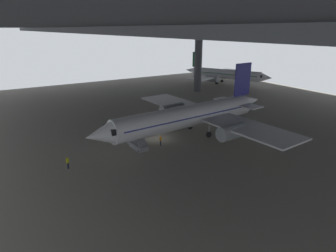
{
  "coord_description": "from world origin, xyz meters",
  "views": [
    {
      "loc": [
        36.18,
        -20.2,
        16.19
      ],
      "look_at": [
        1.61,
        1.01,
        2.44
      ],
      "focal_mm": 30.76,
      "sensor_mm": 36.0,
      "label": 1
    }
  ],
  "objects_px": {
    "airplane_main": "(191,116)",
    "crew_worker_near_nose": "(68,162)",
    "airplane_distant": "(224,74)",
    "boarding_stairs": "(137,143)",
    "baggage_tug": "(196,113)",
    "crew_worker_by_stairs": "(161,140)"
  },
  "relations": [
    {
      "from": "airplane_main",
      "to": "crew_worker_near_nose",
      "type": "xyz_separation_m",
      "value": [
        1.66,
        -19.42,
        -2.36
      ]
    },
    {
      "from": "airplane_distant",
      "to": "boarding_stairs",
      "type": "bearing_deg",
      "value": -54.77
    },
    {
      "from": "airplane_distant",
      "to": "baggage_tug",
      "type": "relative_size",
      "value": 10.75
    },
    {
      "from": "airplane_main",
      "to": "crew_worker_by_stairs",
      "type": "xyz_separation_m",
      "value": [
        1.25,
        -6.19,
        -2.36
      ]
    },
    {
      "from": "airplane_main",
      "to": "crew_worker_by_stairs",
      "type": "bearing_deg",
      "value": -78.58
    },
    {
      "from": "airplane_main",
      "to": "crew_worker_by_stairs",
      "type": "height_order",
      "value": "airplane_main"
    },
    {
      "from": "crew_worker_near_nose",
      "to": "airplane_main",
      "type": "bearing_deg",
      "value": 94.88
    },
    {
      "from": "airplane_main",
      "to": "baggage_tug",
      "type": "relative_size",
      "value": 13.61
    },
    {
      "from": "baggage_tug",
      "to": "airplane_main",
      "type": "bearing_deg",
      "value": -41.3
    },
    {
      "from": "airplane_main",
      "to": "boarding_stairs",
      "type": "relative_size",
      "value": 7.48
    },
    {
      "from": "boarding_stairs",
      "to": "crew_worker_by_stairs",
      "type": "height_order",
      "value": "boarding_stairs"
    },
    {
      "from": "crew_worker_near_nose",
      "to": "baggage_tug",
      "type": "distance_m",
      "value": 28.37
    },
    {
      "from": "crew_worker_by_stairs",
      "to": "boarding_stairs",
      "type": "bearing_deg",
      "value": -109.84
    },
    {
      "from": "boarding_stairs",
      "to": "airplane_distant",
      "type": "relative_size",
      "value": 0.17
    },
    {
      "from": "crew_worker_near_nose",
      "to": "boarding_stairs",
      "type": "bearing_deg",
      "value": 98.73
    },
    {
      "from": "airplane_main",
      "to": "crew_worker_by_stairs",
      "type": "distance_m",
      "value": 6.74
    },
    {
      "from": "baggage_tug",
      "to": "crew_worker_by_stairs",
      "type": "bearing_deg",
      "value": -54.83
    },
    {
      "from": "airplane_main",
      "to": "baggage_tug",
      "type": "xyz_separation_m",
      "value": [
        -8.18,
        7.18,
        -2.77
      ]
    },
    {
      "from": "baggage_tug",
      "to": "crew_worker_near_nose",
      "type": "bearing_deg",
      "value": -69.71
    },
    {
      "from": "crew_worker_near_nose",
      "to": "airplane_distant",
      "type": "xyz_separation_m",
      "value": [
        -33.18,
        54.88,
        2.08
      ]
    },
    {
      "from": "crew_worker_by_stairs",
      "to": "baggage_tug",
      "type": "relative_size",
      "value": 0.67
    },
    {
      "from": "crew_worker_by_stairs",
      "to": "baggage_tug",
      "type": "distance_m",
      "value": 16.37
    }
  ]
}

